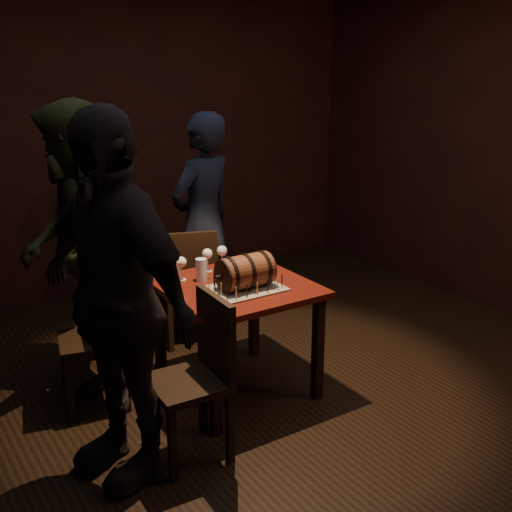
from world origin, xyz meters
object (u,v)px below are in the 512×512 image
(pub_table, at_px, (236,301))
(person_left_rear, at_px, (75,249))
(wine_glass_left, at_px, (181,263))
(chair_left_front, at_px, (200,368))
(chair_left_rear, at_px, (104,327))
(pint_of_ale, at_px, (201,270))
(chair_back, at_px, (189,281))
(person_left_front, at_px, (113,301))
(barrel_cake, at_px, (245,272))
(wine_glass_right, at_px, (222,252))
(person_back, at_px, (203,222))
(wine_glass_mid, at_px, (207,255))

(pub_table, distance_m, person_left_rear, 1.11)
(wine_glass_left, xyz_separation_m, chair_left_front, (-0.28, -0.76, -0.35))
(chair_left_rear, bearing_deg, pint_of_ale, -11.67)
(pub_table, bearing_deg, wine_glass_left, 133.82)
(pint_of_ale, relative_size, person_left_rear, 0.08)
(chair_back, bearing_deg, chair_left_rear, -150.87)
(pint_of_ale, relative_size, chair_left_front, 0.16)
(chair_left_rear, height_order, chair_left_front, same)
(chair_left_front, bearing_deg, chair_left_rear, 107.06)
(chair_back, relative_size, person_left_front, 0.48)
(barrel_cake, height_order, wine_glass_right, barrel_cake)
(pub_table, xyz_separation_m, barrel_cake, (0.00, -0.11, 0.23))
(chair_left_front, height_order, person_left_rear, person_left_rear)
(barrel_cake, distance_m, person_left_rear, 1.14)
(wine_glass_right, height_order, pint_of_ale, wine_glass_right)
(pub_table, bearing_deg, wine_glass_right, 74.70)
(person_back, height_order, person_left_front, person_left_front)
(pub_table, xyz_separation_m, person_left_rear, (-0.81, 0.68, 0.31))
(wine_glass_left, relative_size, chair_left_front, 0.17)
(pub_table, relative_size, person_left_front, 0.46)
(chair_left_rear, distance_m, person_back, 1.42)
(wine_glass_mid, bearing_deg, pub_table, -85.68)
(pint_of_ale, bearing_deg, wine_glass_right, 31.48)
(pub_table, xyz_separation_m, wine_glass_right, (0.09, 0.34, 0.23))
(pub_table, bearing_deg, pint_of_ale, 128.86)
(chair_left_rear, distance_m, chair_left_front, 0.85)
(pint_of_ale, xyz_separation_m, person_left_rear, (-0.66, 0.50, 0.13))
(chair_left_rear, bearing_deg, wine_glass_mid, 1.07)
(barrel_cake, bearing_deg, pint_of_ale, 117.70)
(pub_table, xyz_separation_m, person_left_front, (-0.96, -0.39, 0.34))
(pub_table, distance_m, barrel_cake, 0.25)
(pint_of_ale, distance_m, chair_back, 0.71)
(person_back, bearing_deg, pint_of_ale, 41.70)
(chair_left_rear, relative_size, person_back, 0.53)
(wine_glass_left, xyz_separation_m, wine_glass_mid, (0.23, 0.07, -0.00))
(wine_glass_mid, xyz_separation_m, pint_of_ale, (-0.13, -0.14, -0.04))
(wine_glass_right, relative_size, chair_left_rear, 0.17)
(chair_back, bearing_deg, barrel_cake, -93.89)
(wine_glass_left, height_order, person_left_rear, person_left_rear)
(pub_table, height_order, person_back, person_back)
(barrel_cake, relative_size, chair_left_front, 0.42)
(wine_glass_left, bearing_deg, pub_table, -46.18)
(pint_of_ale, bearing_deg, wine_glass_left, 143.02)
(pint_of_ale, distance_m, chair_left_front, 0.84)
(chair_back, height_order, person_left_rear, person_left_rear)
(wine_glass_right, relative_size, person_left_rear, 0.08)
(wine_glass_mid, bearing_deg, pint_of_ale, -131.05)
(barrel_cake, xyz_separation_m, pint_of_ale, (-0.15, 0.29, -0.05))
(person_left_front, bearing_deg, chair_left_rear, 150.93)
(wine_glass_mid, bearing_deg, chair_left_front, -121.71)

